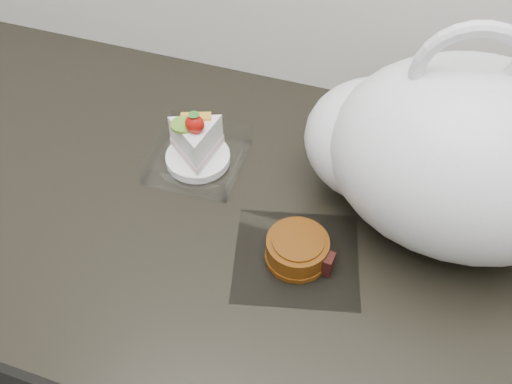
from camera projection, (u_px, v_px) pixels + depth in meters
name	position (u px, v px, depth m)	size (l,w,h in m)	color
counter	(281.00, 359.00, 1.15)	(2.04, 0.64, 0.90)	black
cake_tray	(197.00, 150.00, 0.87)	(0.14, 0.14, 0.11)	white
mooncake_wrap	(298.00, 251.00, 0.76)	(0.20, 0.19, 0.04)	white
plastic_bag	(447.00, 154.00, 0.73)	(0.40, 0.29, 0.32)	white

